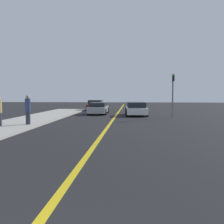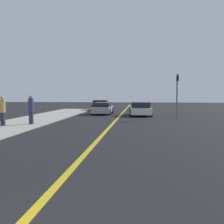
{
  "view_description": "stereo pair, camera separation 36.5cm",
  "coord_description": "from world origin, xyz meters",
  "px_view_note": "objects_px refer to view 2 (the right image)",
  "views": [
    {
      "loc": [
        1.43,
        -2.06,
        2.0
      ],
      "look_at": [
        0.55,
        9.24,
        1.19
      ],
      "focal_mm": 40.0,
      "sensor_mm": 36.0,
      "label": 1
    },
    {
      "loc": [
        1.79,
        -2.02,
        2.0
      ],
      "look_at": [
        0.55,
        9.24,
        1.19
      ],
      "focal_mm": 40.0,
      "sensor_mm": 36.0,
      "label": 2
    }
  ],
  "objects_px": {
    "pedestrian_mid_group": "(3,111)",
    "pedestrian_far_standing": "(31,109)",
    "car_far_distant": "(101,105)",
    "car_near_right_lane": "(140,109)",
    "traffic_light": "(177,91)",
    "car_ahead_center": "(103,108)"
  },
  "relations": [
    {
      "from": "pedestrian_mid_group",
      "to": "pedestrian_far_standing",
      "type": "bearing_deg",
      "value": 29.53
    },
    {
      "from": "pedestrian_mid_group",
      "to": "pedestrian_far_standing",
      "type": "xyz_separation_m",
      "value": [
        1.44,
        0.81,
        0.03
      ]
    },
    {
      "from": "car_far_distant",
      "to": "traffic_light",
      "type": "relative_size",
      "value": 1.24
    },
    {
      "from": "car_ahead_center",
      "to": "traffic_light",
      "type": "height_order",
      "value": "traffic_light"
    },
    {
      "from": "car_far_distant",
      "to": "pedestrian_mid_group",
      "type": "height_order",
      "value": "pedestrian_mid_group"
    },
    {
      "from": "pedestrian_far_standing",
      "to": "traffic_light",
      "type": "height_order",
      "value": "traffic_light"
    },
    {
      "from": "car_far_distant",
      "to": "pedestrian_mid_group",
      "type": "relative_size",
      "value": 2.56
    },
    {
      "from": "pedestrian_far_standing",
      "to": "pedestrian_mid_group",
      "type": "bearing_deg",
      "value": -150.47
    },
    {
      "from": "car_near_right_lane",
      "to": "pedestrian_far_standing",
      "type": "xyz_separation_m",
      "value": [
        -6.94,
        -8.4,
        0.42
      ]
    },
    {
      "from": "pedestrian_mid_group",
      "to": "car_ahead_center",
      "type": "bearing_deg",
      "value": 67.09
    },
    {
      "from": "car_far_distant",
      "to": "pedestrian_far_standing",
      "type": "relative_size",
      "value": 2.47
    },
    {
      "from": "car_near_right_lane",
      "to": "car_far_distant",
      "type": "height_order",
      "value": "car_far_distant"
    },
    {
      "from": "car_ahead_center",
      "to": "traffic_light",
      "type": "xyz_separation_m",
      "value": [
        6.86,
        -3.58,
        1.7
      ]
    },
    {
      "from": "pedestrian_mid_group",
      "to": "car_far_distant",
      "type": "bearing_deg",
      "value": 78.3
    },
    {
      "from": "car_ahead_center",
      "to": "traffic_light",
      "type": "bearing_deg",
      "value": -28.05
    },
    {
      "from": "car_near_right_lane",
      "to": "traffic_light",
      "type": "xyz_separation_m",
      "value": [
        3.05,
        -1.99,
        1.66
      ]
    },
    {
      "from": "car_far_distant",
      "to": "pedestrian_mid_group",
      "type": "distance_m",
      "value": 17.11
    },
    {
      "from": "pedestrian_mid_group",
      "to": "pedestrian_far_standing",
      "type": "relative_size",
      "value": 0.97
    },
    {
      "from": "car_near_right_lane",
      "to": "pedestrian_far_standing",
      "type": "distance_m",
      "value": 10.91
    },
    {
      "from": "pedestrian_mid_group",
      "to": "pedestrian_far_standing",
      "type": "distance_m",
      "value": 1.65
    },
    {
      "from": "pedestrian_mid_group",
      "to": "traffic_light",
      "type": "xyz_separation_m",
      "value": [
        11.43,
        7.23,
        1.27
      ]
    },
    {
      "from": "car_near_right_lane",
      "to": "pedestrian_mid_group",
      "type": "distance_m",
      "value": 12.46
    }
  ]
}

